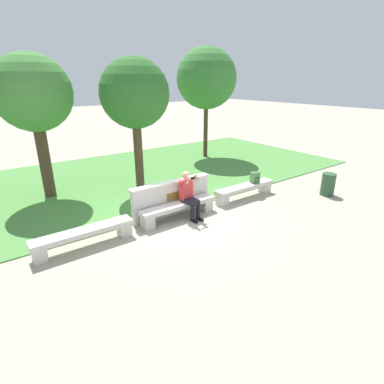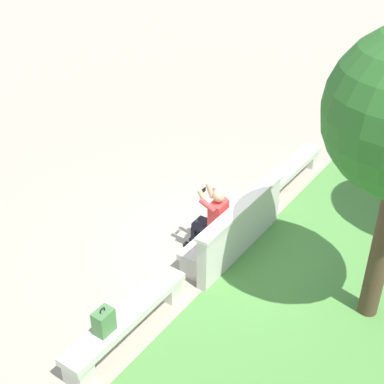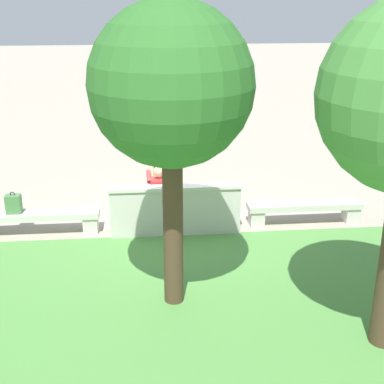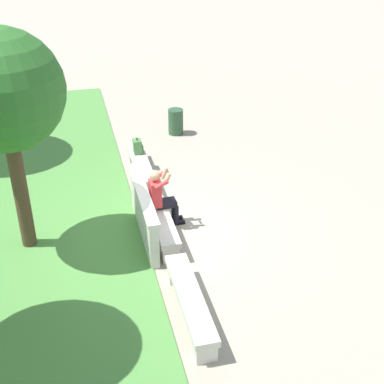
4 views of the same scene
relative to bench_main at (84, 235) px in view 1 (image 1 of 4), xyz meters
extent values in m
plane|color=#A89E8C|center=(2.62, 0.00, -0.31)|extent=(80.00, 80.00, 0.00)
cube|color=#518E42|center=(2.62, 4.38, -0.29)|extent=(19.56, 8.00, 0.03)
cube|color=beige|center=(0.00, 0.00, 0.08)|extent=(2.32, 0.40, 0.12)
cube|color=beige|center=(-0.98, 0.00, -0.14)|extent=(0.28, 0.34, 0.33)
cube|color=beige|center=(0.98, 0.00, -0.14)|extent=(0.28, 0.34, 0.33)
cube|color=beige|center=(2.62, 0.00, 0.08)|extent=(2.32, 0.40, 0.12)
cube|color=beige|center=(1.64, 0.00, -0.14)|extent=(0.28, 0.34, 0.33)
cube|color=beige|center=(3.60, 0.00, -0.14)|extent=(0.28, 0.34, 0.33)
cube|color=beige|center=(5.24, 0.00, 0.08)|extent=(2.32, 0.40, 0.12)
cube|color=beige|center=(4.26, 0.00, -0.14)|extent=(0.28, 0.34, 0.33)
cube|color=beige|center=(6.22, 0.00, -0.14)|extent=(0.28, 0.34, 0.33)
cube|color=beige|center=(2.62, 0.34, 0.17)|extent=(2.46, 0.18, 0.95)
cube|color=silver|center=(2.62, 0.34, 0.67)|extent=(2.52, 0.24, 0.06)
cube|color=brown|center=(2.62, 0.24, 0.28)|extent=(0.44, 0.02, 0.22)
cube|color=black|center=(2.83, -0.45, -0.28)|extent=(0.11, 0.24, 0.06)
cylinder|color=black|center=(2.83, -0.38, -0.07)|extent=(0.11, 0.11, 0.42)
cube|color=black|center=(3.03, -0.45, -0.28)|extent=(0.11, 0.24, 0.06)
cylinder|color=black|center=(3.03, -0.38, -0.07)|extent=(0.11, 0.11, 0.42)
cube|color=black|center=(2.92, -0.19, 0.20)|extent=(0.32, 0.43, 0.12)
cube|color=#D83838|center=(2.91, 0.04, 0.48)|extent=(0.35, 0.23, 0.56)
sphere|color=tan|center=(2.91, 0.04, 0.90)|extent=(0.22, 0.22, 0.22)
cylinder|color=#D83838|center=(2.73, -0.07, 0.77)|extent=(0.10, 0.31, 0.21)
cylinder|color=tan|center=(2.80, -0.21, 0.85)|extent=(0.09, 0.19, 0.27)
cylinder|color=#D83838|center=(3.11, -0.05, 0.77)|extent=(0.10, 0.31, 0.21)
cylinder|color=tan|center=(3.05, -0.19, 0.85)|extent=(0.11, 0.19, 0.27)
cube|color=black|center=(2.92, -0.26, 0.89)|extent=(0.15, 0.02, 0.08)
cube|color=#4C7F47|center=(5.68, 0.00, 0.32)|extent=(0.28, 0.20, 0.36)
cube|color=#395F35|center=(5.68, -0.11, 0.25)|extent=(0.20, 0.06, 0.16)
torus|color=black|center=(5.68, 0.00, 0.52)|extent=(0.10, 0.02, 0.10)
cylinder|color=#4C3826|center=(0.10, 3.97, 1.00)|extent=(0.36, 0.36, 2.62)
sphere|color=#428438|center=(0.10, 3.97, 3.00)|extent=(2.30, 2.30, 2.30)
cylinder|color=#4C3826|center=(2.81, 2.69, 1.00)|extent=(0.29, 0.29, 2.61)
sphere|color=#2D6B28|center=(2.81, 2.69, 2.96)|extent=(2.21, 2.21, 2.21)
cylinder|color=#4C3826|center=(7.73, 5.20, 1.14)|extent=(0.20, 0.20, 2.89)
sphere|color=#387A33|center=(7.73, 5.20, 3.42)|extent=(2.80, 2.80, 2.80)
cylinder|color=#2D5133|center=(7.71, -1.44, 0.07)|extent=(0.44, 0.44, 0.75)
camera|label=1|loc=(-1.60, -6.41, 3.36)|focal=28.00mm
camera|label=2|loc=(9.24, 3.91, 5.54)|focal=50.00mm
camera|label=3|loc=(3.20, 9.69, 4.09)|focal=50.00mm
camera|label=4|loc=(-6.72, 1.63, 5.99)|focal=50.00mm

